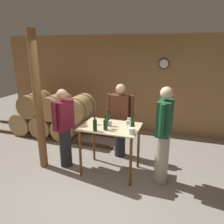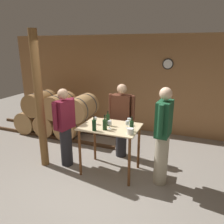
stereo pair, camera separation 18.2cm
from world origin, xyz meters
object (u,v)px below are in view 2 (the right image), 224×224
object	(u,v)px
wine_bottle_far_left	(94,125)
wine_glass_far_side	(127,123)
wine_glass_near_left	(95,119)
wine_glass_near_center	(110,123)
wine_bottle_right	(132,126)
wooden_post	(39,102)
person_visitor_bearded	(65,126)
wine_glass_near_right	(129,120)
wine_bottle_left	(108,120)
ice_bucket	(130,131)
wine_bottle_center	(105,124)
person_host	(121,119)
person_visitor_with_scarf	(163,135)

from	to	relation	value
wine_bottle_far_left	wine_glass_far_side	bearing A→B (deg)	33.63
wine_glass_near_left	wine_glass_near_center	world-z (taller)	wine_glass_near_center
wine_bottle_right	wooden_post	bearing A→B (deg)	-175.42
wine_glass_near_left	person_visitor_bearded	xyz separation A→B (m)	(-0.64, -0.08, -0.20)
wine_glass_near_center	wine_glass_near_right	distance (m)	0.41
wine_bottle_left	wine_bottle_right	world-z (taller)	wine_bottle_left
wooden_post	wine_bottle_far_left	bearing A→B (deg)	-3.03
wine_glass_near_left	wine_glass_near_right	distance (m)	0.65
wine_bottle_far_left	ice_bucket	distance (m)	0.65
wine_glass_far_side	ice_bucket	bearing A→B (deg)	-62.21
wine_glass_near_left	wine_bottle_right	bearing A→B (deg)	-7.62
wine_glass_near_right	wine_bottle_left	bearing A→B (deg)	-156.76
wine_bottle_center	person_host	xyz separation A→B (m)	(0.01, 0.90, -0.19)
wine_bottle_far_left	wine_glass_near_left	xyz separation A→B (m)	(-0.13, 0.31, -0.00)
wine_bottle_center	ice_bucket	xyz separation A→B (m)	(0.48, -0.03, -0.05)
wine_bottle_far_left	ice_bucket	world-z (taller)	wine_bottle_far_left
person_host	person_visitor_with_scarf	world-z (taller)	person_visitor_with_scarf
wine_glass_near_left	person_host	world-z (taller)	person_host
wooden_post	wine_glass_far_side	bearing A→B (deg)	9.11
wine_glass_far_side	person_visitor_bearded	world-z (taller)	person_visitor_bearded
wine_bottle_far_left	person_visitor_bearded	world-z (taller)	person_visitor_bearded
person_host	person_visitor_bearded	xyz separation A→B (m)	(-0.93, -0.78, -0.01)
wine_bottle_right	wine_glass_near_left	size ratio (longest dim) A/B	1.91
wine_bottle_right	person_visitor_bearded	size ratio (longest dim) A/B	0.17
wooden_post	wine_glass_near_left	xyz separation A→B (m)	(1.07, 0.25, -0.29)
wooden_post	wine_glass_far_side	size ratio (longest dim) A/B	19.32
wine_glass_near_right	wine_glass_near_left	bearing A→B (deg)	-163.51
wine_bottle_center	wine_glass_near_right	distance (m)	0.51
wine_bottle_left	wine_glass_near_left	size ratio (longest dim) A/B	2.00
wine_glass_near_right	wine_glass_far_side	size ratio (longest dim) A/B	0.97
wine_glass_near_center	person_host	size ratio (longest dim) A/B	0.09
wine_bottle_left	wine_glass_far_side	distance (m)	0.38
wine_bottle_center	wooden_post	bearing A→B (deg)	-178.13
wooden_post	person_visitor_bearded	distance (m)	0.68
wine_bottle_left	person_visitor_with_scarf	bearing A→B (deg)	-2.88
wooden_post	person_host	world-z (taller)	wooden_post
wine_glass_near_center	person_visitor_bearded	bearing A→B (deg)	177.54
wine_glass_near_right	person_visitor_bearded	xyz separation A→B (m)	(-1.26, -0.26, -0.20)
ice_bucket	wooden_post	bearing A→B (deg)	-179.58
wine_glass_near_right	person_host	distance (m)	0.64
wooden_post	wine_glass_far_side	world-z (taller)	wooden_post
wine_bottle_right	wine_glass_near_center	distance (m)	0.41
wine_glass_near_left	person_visitor_with_scarf	size ratio (longest dim) A/B	0.08
wine_glass_far_side	person_host	world-z (taller)	person_host
wine_bottle_far_left	wine_glass_far_side	xyz separation A→B (m)	(0.51, 0.34, -0.01)
wine_bottle_far_left	wine_bottle_center	bearing A→B (deg)	34.23
wine_glass_near_right	person_host	size ratio (longest dim) A/B	0.08
wine_bottle_left	person_host	size ratio (longest dim) A/B	0.17
wine_glass_near_left	wine_bottle_center	bearing A→B (deg)	-35.32
wooden_post	person_visitor_with_scarf	xyz separation A→B (m)	(2.36, 0.22, -0.41)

